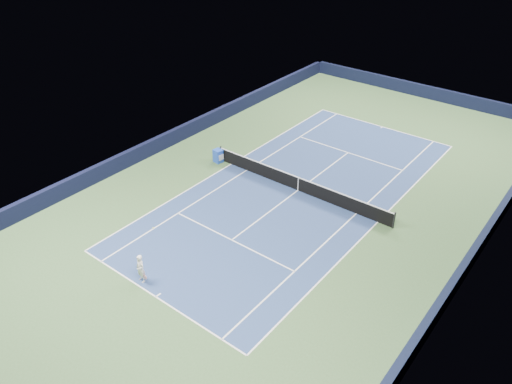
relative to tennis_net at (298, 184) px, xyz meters
The scene contains 19 objects.
ground 0.50m from the tennis_net, ahead, with size 40.00×40.00×0.00m, color #37562F.
wall_far 19.83m from the tennis_net, 90.00° to the left, with size 22.00×0.35×1.10m, color black.
wall_right 10.83m from the tennis_net, ahead, with size 0.35×40.00×1.10m, color black.
wall_left 10.83m from the tennis_net, behind, with size 0.35×40.00×1.10m, color black.
court_surface 0.50m from the tennis_net, ahead, with size 10.97×23.77×0.01m, color navy.
baseline_far 11.90m from the tennis_net, 90.00° to the left, with size 10.97×0.08×0.00m, color white.
baseline_near 11.90m from the tennis_net, 90.00° to the right, with size 10.97×0.08×0.00m, color white.
sideline_doubles_right 5.51m from the tennis_net, ahead, with size 0.08×23.77×0.00m, color white.
sideline_doubles_left 5.51m from the tennis_net, behind, with size 0.08×23.77×0.00m, color white.
sideline_singles_right 4.14m from the tennis_net, ahead, with size 0.08×23.77×0.00m, color white.
sideline_singles_left 4.14m from the tennis_net, behind, with size 0.08×23.77×0.00m, color white.
service_line_far 6.42m from the tennis_net, 90.00° to the left, with size 8.23×0.08×0.00m, color white.
service_line_near 6.42m from the tennis_net, 90.00° to the right, with size 8.23×0.08×0.00m, color white.
center_service_line 0.50m from the tennis_net, ahead, with size 0.08×12.80×0.00m, color white.
center_mark_far 11.75m from the tennis_net, 90.00° to the left, with size 0.08×0.30×0.00m, color white.
center_mark_near 11.75m from the tennis_net, 90.00° to the right, with size 0.08×0.30×0.00m, color white.
tennis_net is the anchor object (origin of this frame).
sponsor_cube 6.40m from the tennis_net, behind, with size 0.65×0.60×0.93m.
tennis_player 11.61m from the tennis_net, 96.66° to the right, with size 0.76×1.26×2.69m.
Camera 1 is at (14.22, -22.42, 16.70)m, focal length 35.00 mm.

